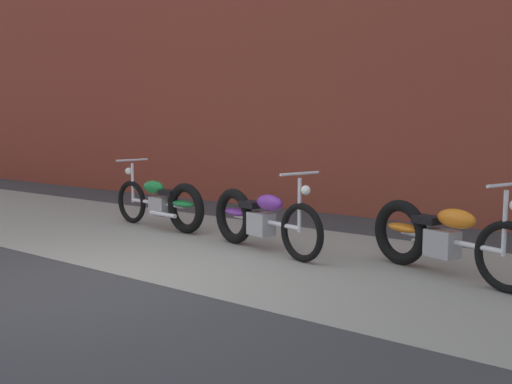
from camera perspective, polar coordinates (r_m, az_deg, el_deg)
The scene contains 6 objects.
ground_plane at distance 6.00m, azimuth -12.89°, elevation -8.41°, with size 80.00×80.00×0.00m, color #38383A.
sidewalk_slab at distance 7.21m, azimuth -2.19°, elevation -5.65°, with size 36.00×3.50×0.01m, color gray.
brick_building_wall at distance 10.08m, azimuth 10.63°, elevation 15.10°, with size 36.00×0.50×6.07m, color brown.
motorcycle_green at distance 8.54m, azimuth -9.31°, elevation -1.10°, with size 2.01×0.58×1.03m.
motorcycle_purple at distance 7.03m, azimuth 0.13°, elevation -2.68°, with size 1.97×0.76×1.03m.
motorcycle_orange at distance 6.19m, azimuth 17.77°, elevation -4.31°, with size 1.92×0.89×1.03m.
Camera 1 is at (4.44, -3.72, 1.55)m, focal length 39.56 mm.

